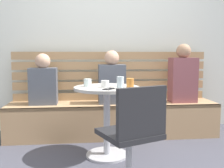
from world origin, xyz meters
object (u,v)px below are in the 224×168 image
at_px(white_chair, 134,137).
at_px(cup_tumbler_orange, 130,83).
at_px(person_adult, 183,76).
at_px(cup_glass_tall, 120,83).
at_px(plate_small, 116,86).
at_px(phone_on_table, 109,89).
at_px(person_child_middle, 43,82).
at_px(cup_glass_short, 88,83).
at_px(person_child_left, 112,80).
at_px(cup_ceramic_white, 105,84).
at_px(booth_bench, 113,119).
at_px(cafe_table, 107,108).

relative_size(white_chair, cup_tumbler_orange, 8.50).
height_order(person_adult, cup_glass_tall, person_adult).
relative_size(plate_small, phone_on_table, 1.21).
bearing_deg(cup_tumbler_orange, person_child_middle, 137.80).
relative_size(cup_glass_short, phone_on_table, 0.57).
height_order(person_adult, phone_on_table, person_adult).
xyz_separation_m(person_child_left, person_child_middle, (-0.87, 0.02, -0.02)).
xyz_separation_m(cup_glass_short, cup_glass_tall, (0.31, -0.22, 0.02)).
xyz_separation_m(person_child_left, cup_glass_tall, (-0.01, -0.85, 0.06)).
xyz_separation_m(cup_ceramic_white, phone_on_table, (0.02, -0.14, -0.03)).
relative_size(person_adult, plate_small, 4.51).
height_order(person_child_middle, plate_small, person_child_middle).
relative_size(person_child_middle, cup_glass_short, 8.02).
xyz_separation_m(person_adult, cup_glass_tall, (-0.95, -0.84, 0.02)).
relative_size(person_child_left, plate_small, 4.00).
relative_size(person_adult, phone_on_table, 5.48).
bearing_deg(cup_ceramic_white, person_adult, 33.26).
height_order(booth_bench, cup_tumbler_orange, cup_tumbler_orange).
height_order(cup_ceramic_white, cup_tumbler_orange, cup_tumbler_orange).
bearing_deg(cafe_table, person_child_left, 79.62).
distance_m(booth_bench, plate_small, 0.85).
bearing_deg(cup_glass_short, cup_glass_tall, -35.70).
height_order(cup_tumbler_orange, plate_small, cup_tumbler_orange).
distance_m(person_child_left, cup_glass_tall, 0.85).
relative_size(booth_bench, cafe_table, 3.65).
height_order(person_child_middle, cup_glass_short, person_child_middle).
bearing_deg(cup_tumbler_orange, cup_glass_tall, -175.13).
height_order(person_adult, plate_small, person_adult).
height_order(booth_bench, person_adult, person_adult).
relative_size(cafe_table, white_chair, 0.87).
bearing_deg(person_adult, plate_small, -146.55).
bearing_deg(cafe_table, plate_small, 14.74).
xyz_separation_m(cup_glass_short, phone_on_table, (0.20, -0.24, -0.04)).
height_order(person_child_left, cup_tumbler_orange, person_child_left).
height_order(plate_small, phone_on_table, plate_small).
relative_size(white_chair, cup_glass_tall, 7.08).
distance_m(cafe_table, phone_on_table, 0.30).
height_order(person_child_middle, cup_tumbler_orange, person_child_middle).
bearing_deg(plate_small, person_adult, 33.45).
relative_size(person_child_middle, phone_on_table, 4.58).
bearing_deg(white_chair, cup_tumbler_orange, 82.41).
bearing_deg(cup_glass_short, plate_small, -3.56).
bearing_deg(cafe_table, booth_bench, 78.44).
relative_size(white_chair, phone_on_table, 6.07).
xyz_separation_m(cafe_table, cup_glass_short, (-0.20, 0.05, 0.26)).
height_order(person_child_left, person_child_middle, person_child_left).
height_order(cafe_table, person_child_middle, person_child_middle).
xyz_separation_m(booth_bench, cup_ceramic_white, (-0.16, -0.74, 0.55)).
height_order(cafe_table, cup_glass_tall, cup_glass_tall).
distance_m(white_chair, person_adult, 1.78).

